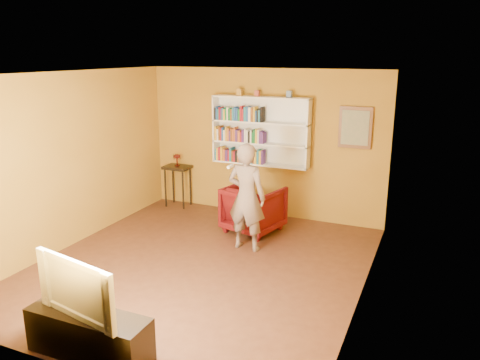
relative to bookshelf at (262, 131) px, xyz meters
The scene contains 16 objects.
room_shell 2.48m from the bookshelf, 90.00° to the right, with size 5.30×5.80×2.88m.
bookshelf is the anchor object (origin of this frame).
books_row_lower 0.61m from the bookshelf, 164.45° to the right, with size 0.95×0.19×0.26m.
books_row_middle 0.40m from the bookshelf, 164.42° to the right, with size 0.96×0.19×0.26m.
books_row_upper 0.50m from the bookshelf, 164.11° to the right, with size 0.93×0.19×0.27m.
ornament_left 0.80m from the bookshelf, behind, with size 0.09×0.09×0.12m, color #B68534.
ornament_centre 0.68m from the bookshelf, 140.07° to the right, with size 0.08×0.08×0.11m, color #A04235.
ornament_right 0.86m from the bookshelf, ahead, with size 0.09×0.09×0.12m, color slate.
framed_painting 1.66m from the bookshelf, ahead, with size 0.55×0.05×0.70m.
console_table 1.94m from the bookshelf, behind, with size 0.50×0.38×0.82m.
ruby_lustre 1.81m from the bookshelf, behind, with size 0.15×0.14×0.23m.
armchair 1.47m from the bookshelf, 77.49° to the right, with size 0.85×0.88×0.80m, color #420409.
person 1.77m from the bookshelf, 77.00° to the right, with size 0.61×0.40×1.68m, color #6C594F.
game_remote 1.94m from the bookshelf, 82.55° to the right, with size 0.04×0.15×0.04m, color white.
tv_cabinet 4.85m from the bookshelf, 90.67° to the right, with size 1.31×0.39×0.47m, color black.
television 4.73m from the bookshelf, 90.67° to the right, with size 1.07×0.14×0.62m, color black.
Camera 1 is at (2.97, -5.42, 2.97)m, focal length 35.00 mm.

